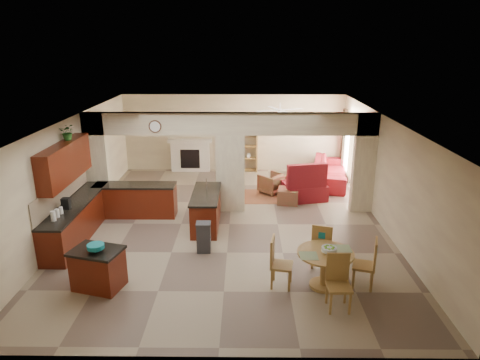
{
  "coord_description": "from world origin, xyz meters",
  "views": [
    {
      "loc": [
        0.39,
        -10.4,
        4.65
      ],
      "look_at": [
        0.28,
        0.3,
        1.13
      ],
      "focal_mm": 32.0,
      "sensor_mm": 36.0,
      "label": 1
    }
  ],
  "objects_px": {
    "sofa": "(330,171)",
    "kitchen_island": "(98,268)",
    "dining_table": "(325,264)",
    "armchair": "(272,183)"
  },
  "relations": [
    {
      "from": "sofa",
      "to": "kitchen_island",
      "type": "bearing_deg",
      "value": 150.29
    },
    {
      "from": "dining_table",
      "to": "armchair",
      "type": "xyz_separation_m",
      "value": [
        -0.7,
        5.46,
        -0.18
      ]
    },
    {
      "from": "kitchen_island",
      "to": "armchair",
      "type": "height_order",
      "value": "kitchen_island"
    },
    {
      "from": "dining_table",
      "to": "sofa",
      "type": "bearing_deg",
      "value": 78.42
    },
    {
      "from": "kitchen_island",
      "to": "armchair",
      "type": "relative_size",
      "value": 1.57
    },
    {
      "from": "kitchen_island",
      "to": "sofa",
      "type": "height_order",
      "value": "kitchen_island"
    },
    {
      "from": "kitchen_island",
      "to": "dining_table",
      "type": "xyz_separation_m",
      "value": [
        4.42,
        0.07,
        0.09
      ]
    },
    {
      "from": "armchair",
      "to": "sofa",
      "type": "bearing_deg",
      "value": 163.13
    },
    {
      "from": "armchair",
      "to": "kitchen_island",
      "type": "bearing_deg",
      "value": 11.93
    },
    {
      "from": "sofa",
      "to": "armchair",
      "type": "distance_m",
      "value": 2.29
    }
  ]
}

